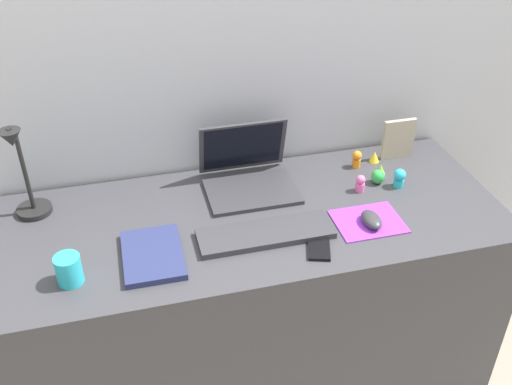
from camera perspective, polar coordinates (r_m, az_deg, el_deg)
name	(u,v)px	position (r m, az deg, el deg)	size (l,w,h in m)	color
ground_plane	(253,371)	(2.39, -0.31, -16.81)	(6.00, 6.00, 0.00)	gray
back_wall	(228,172)	(2.19, -2.69, 1.94)	(2.81, 0.05, 1.37)	#B2B7C1
desk	(253,302)	(2.11, -0.34, -10.45)	(1.61, 0.64, 0.74)	#38383D
laptop	(248,171)	(2.00, -0.81, 2.07)	(0.30, 0.26, 0.21)	#333338
keyboard	(265,234)	(1.79, 0.91, -3.98)	(0.41, 0.13, 0.02)	#333338
mousepad	(368,221)	(1.88, 10.75, -2.75)	(0.21, 0.17, 0.00)	purple
mouse	(371,220)	(1.86, 11.05, -2.58)	(0.06, 0.10, 0.03)	#333338
cell_phone	(319,246)	(1.76, 6.06, -5.14)	(0.06, 0.13, 0.01)	black
desk_lamp	(24,175)	(1.91, -21.47, 1.54)	(0.11, 0.16, 0.34)	black
notebook_pad	(153,255)	(1.73, -9.92, -5.94)	(0.17, 0.24, 0.02)	navy
picture_frame	(398,139)	(2.21, 13.54, 5.04)	(0.12, 0.02, 0.15)	#B2A58C
coffee_mug	(69,270)	(1.69, -17.58, -7.09)	(0.07, 0.07, 0.09)	#28B7CC
toy_figurine_orange	(357,159)	(2.14, 9.67, 3.24)	(0.03, 0.03, 0.06)	orange
toy_figurine_lime	(381,169)	(2.12, 11.91, 2.22)	(0.03, 0.03, 0.04)	#8CDB33
toy_figurine_green	(378,177)	(2.06, 11.65, 1.50)	(0.05, 0.05, 0.05)	green
toy_figurine_cyan	(399,177)	(2.05, 13.64, 1.42)	(0.04, 0.04, 0.07)	#28B7CC
toy_figurine_yellow	(374,157)	(2.19, 11.33, 3.41)	(0.04, 0.04, 0.04)	yellow
toy_figurine_pink	(360,183)	(2.01, 10.01, 0.88)	(0.03, 0.03, 0.06)	pink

